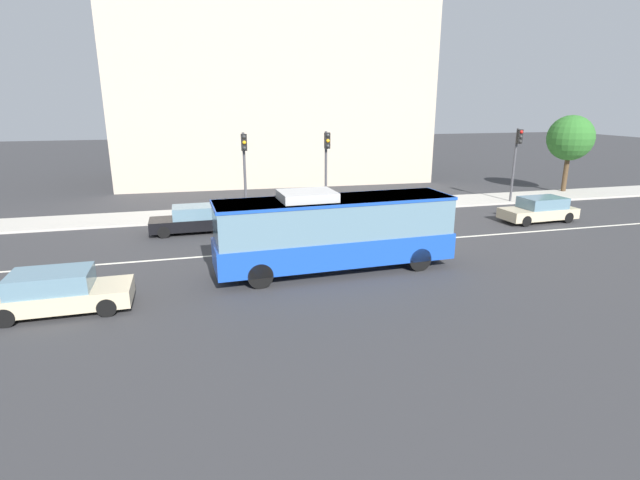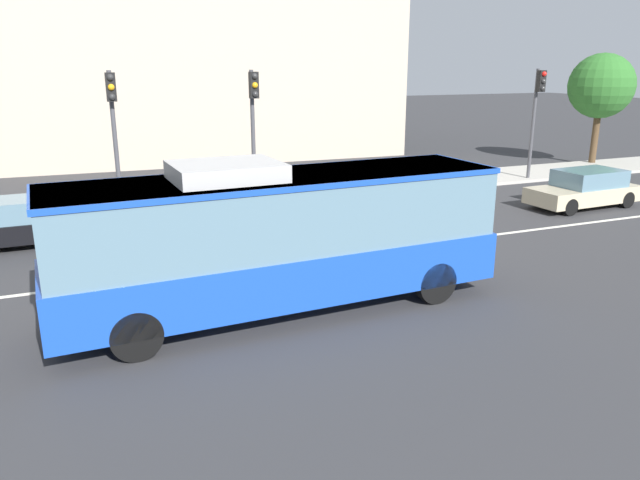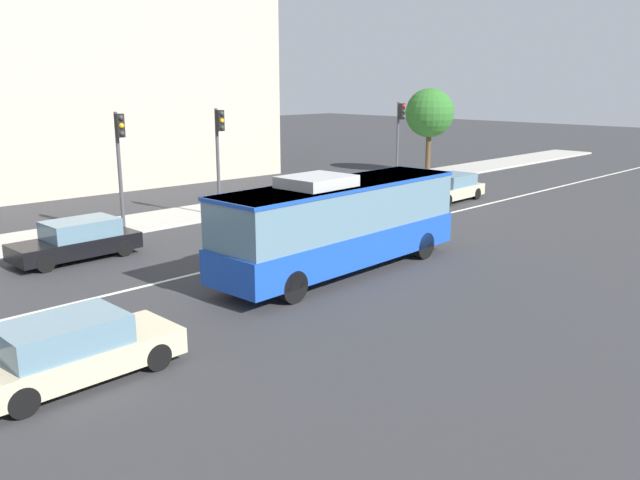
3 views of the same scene
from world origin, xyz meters
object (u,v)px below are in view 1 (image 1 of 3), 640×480
Objects in this scene: street_tree_kerbside_left at (570,138)px; sedan_beige at (539,210)px; traffic_light_mid_block at (517,153)px; transit_bus at (335,229)px; sedan_black at (194,219)px; traffic_light_far_corner at (327,158)px; sedan_beige_ahead at (58,292)px; traffic_light_near_corner at (245,161)px.

sedan_beige is at bearing -137.39° from street_tree_kerbside_left.
transit_bus is at bearing -53.96° from traffic_light_mid_block.
traffic_light_far_corner reaches higher than sedan_black.
traffic_light_mid_block is (26.35, 12.13, 2.84)m from sedan_beige_ahead.
sedan_beige_ahead is (-10.22, -1.73, -1.09)m from transit_bus.
sedan_beige is 0.88× the size of traffic_light_mid_block.
sedan_beige is at bearing 17.73° from transit_bus.
street_tree_kerbside_left is (28.40, 5.05, 3.52)m from sedan_black.
sedan_black is 29.06m from street_tree_kerbside_left.
sedan_beige_ahead is at bearing -155.93° from street_tree_kerbside_left.
traffic_light_near_corner is 25.44m from street_tree_kerbside_left.
transit_bus is at bearing -150.25° from street_tree_kerbside_left.
street_tree_kerbside_left reaches higher than traffic_light_far_corner.
traffic_light_mid_block is (21.84, 2.48, 2.84)m from sedan_black.
traffic_light_near_corner is 1.00× the size of traffic_light_mid_block.
street_tree_kerbside_left reaches higher than traffic_light_near_corner.
sedan_black is at bearing -80.30° from traffic_light_mid_block.
street_tree_kerbside_left is at bearing 114.62° from traffic_light_mid_block.
sedan_beige_ahead is at bearing -62.05° from traffic_light_mid_block.
traffic_light_near_corner is at bearing -89.97° from traffic_light_far_corner.
sedan_beige is 17.83m from traffic_light_near_corner.
transit_bus is 10.66m from traffic_light_near_corner.
transit_bus is at bearing 8.65° from sedan_beige_ahead.
traffic_light_near_corner reaches higher than sedan_black.
sedan_beige_ahead is (-24.53, -6.99, 0.00)m from sedan_beige.
sedan_beige is at bearing 14.95° from sedan_beige_ahead.
sedan_black and sedan_beige_ahead have the same top height.
traffic_light_mid_block is 13.67m from traffic_light_far_corner.
transit_bus is 15.29m from sedan_beige.
sedan_beige_ahead is 36.21m from street_tree_kerbside_left.
traffic_light_near_corner reaches higher than sedan_beige.
sedan_beige and sedan_beige_ahead have the same top height.
traffic_light_near_corner is 1.00× the size of traffic_light_far_corner.
sedan_beige_ahead is 29.14m from traffic_light_mid_block.
traffic_light_far_corner reaches higher than transit_bus.
street_tree_kerbside_left is (20.23, 2.73, 0.68)m from traffic_light_far_corner.
sedan_black is at bearing -54.58° from traffic_light_near_corner.
transit_bus is 9.83m from sedan_black.
traffic_light_far_corner is (12.68, 11.96, 2.84)m from sedan_beige_ahead.
sedan_black is 0.76× the size of street_tree_kerbside_left.
transit_bus is 26.25m from street_tree_kerbside_left.
street_tree_kerbside_left is (22.69, 12.97, 2.43)m from transit_bus.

